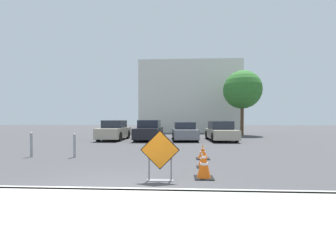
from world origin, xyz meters
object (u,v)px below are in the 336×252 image
(parked_car_second, at_px, (149,131))
(parked_car_fourth, at_px, (221,132))
(parked_car_nearest, at_px, (114,131))
(bollard_nearest, at_px, (75,145))
(road_closed_sign, at_px, (160,154))
(traffic_cone_nearest, at_px, (204,164))
(bollard_second, at_px, (31,144))
(traffic_cone_second, at_px, (202,159))
(parked_car_third, at_px, (184,132))
(traffic_cone_third, at_px, (203,152))

(parked_car_second, distance_m, parked_car_fourth, 5.55)
(parked_car_nearest, xyz_separation_m, parked_car_fourth, (8.31, -0.07, -0.03))
(parked_car_nearest, relative_size, bollard_nearest, 3.98)
(road_closed_sign, xyz_separation_m, parked_car_nearest, (-4.65, 11.61, 0.00))
(parked_car_fourth, relative_size, bollard_nearest, 4.27)
(traffic_cone_nearest, xyz_separation_m, bollard_second, (-7.07, 3.13, 0.17))
(road_closed_sign, relative_size, traffic_cone_nearest, 1.67)
(road_closed_sign, bearing_deg, traffic_cone_second, 54.09)
(traffic_cone_nearest, height_order, bollard_second, bollard_second)
(road_closed_sign, distance_m, traffic_cone_nearest, 1.28)
(traffic_cone_nearest, relative_size, traffic_cone_second, 1.31)
(parked_car_third, bearing_deg, traffic_cone_second, 88.50)
(parked_car_second, bearing_deg, parked_car_fourth, 178.28)
(parked_car_second, relative_size, parked_car_third, 1.13)
(parked_car_nearest, bearing_deg, road_closed_sign, 112.80)
(parked_car_fourth, bearing_deg, bollard_second, 37.78)
(traffic_cone_second, distance_m, bollard_second, 7.38)
(parked_car_fourth, xyz_separation_m, bollard_nearest, (-7.64, -8.05, -0.14))
(parked_car_third, distance_m, bollard_second, 10.62)
(parked_car_fourth, distance_m, bollard_second, 12.48)
(traffic_cone_nearest, relative_size, bollard_second, 0.75)
(parked_car_third, bearing_deg, traffic_cone_third, 90.18)
(road_closed_sign, distance_m, parked_car_second, 11.93)
(traffic_cone_third, xyz_separation_m, parked_car_fourth, (2.19, 8.17, 0.39))
(parked_car_nearest, height_order, bollard_nearest, parked_car_nearest)
(road_closed_sign, xyz_separation_m, traffic_cone_third, (1.47, 3.38, -0.43))
(traffic_cone_nearest, relative_size, parked_car_fourth, 0.18)
(parked_car_third, bearing_deg, parked_car_nearest, -3.18)
(traffic_cone_third, relative_size, parked_car_fourth, 0.14)
(traffic_cone_nearest, bearing_deg, parked_car_fourth, 77.51)
(traffic_cone_second, height_order, parked_car_fourth, parked_car_fourth)
(parked_car_second, distance_m, parked_car_third, 2.77)
(traffic_cone_second, xyz_separation_m, parked_car_fourth, (2.37, 9.77, 0.38))
(road_closed_sign, bearing_deg, traffic_cone_third, 66.52)
(traffic_cone_third, relative_size, parked_car_third, 0.14)
(traffic_cone_second, bearing_deg, traffic_cone_third, 83.58)
(parked_car_third, relative_size, parked_car_fourth, 0.95)
(parked_car_second, distance_m, bollard_second, 9.20)
(traffic_cone_nearest, xyz_separation_m, bollard_nearest, (-5.16, 3.13, 0.15))
(traffic_cone_third, distance_m, bollard_nearest, 5.45)
(traffic_cone_second, bearing_deg, traffic_cone_nearest, -94.11)
(parked_car_second, bearing_deg, bollard_nearest, 76.53)
(parked_car_third, relative_size, bollard_second, 3.90)
(parked_car_nearest, bearing_deg, parked_car_fourth, -179.49)
(traffic_cone_second, height_order, traffic_cone_third, traffic_cone_second)
(parked_car_third, bearing_deg, bollard_second, 46.56)
(road_closed_sign, height_order, parked_car_second, parked_car_second)
(road_closed_sign, height_order, bollard_second, road_closed_sign)
(road_closed_sign, xyz_separation_m, parked_car_fourth, (3.66, 11.54, -0.03))
(traffic_cone_third, bearing_deg, parked_car_second, 111.70)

